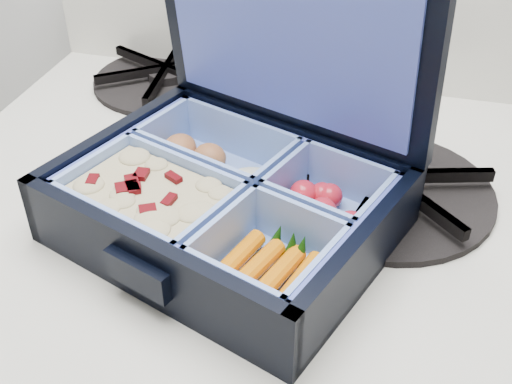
% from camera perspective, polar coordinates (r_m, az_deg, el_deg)
% --- Properties ---
extents(bento_box, '(0.31, 0.27, 0.06)m').
position_cam_1_polar(bento_box, '(0.52, -2.66, -1.06)').
color(bento_box, black).
rests_on(bento_box, stove).
extents(burner_grate, '(0.24, 0.24, 0.03)m').
position_cam_1_polar(burner_grate, '(0.58, 11.47, 0.95)').
color(burner_grate, black).
rests_on(burner_grate, stove).
extents(burner_grate_rear, '(0.23, 0.23, 0.02)m').
position_cam_1_polar(burner_grate_rear, '(0.77, -7.94, 10.27)').
color(burner_grate_rear, black).
rests_on(burner_grate_rear, stove).
extents(fork, '(0.09, 0.20, 0.01)m').
position_cam_1_polar(fork, '(0.64, 9.62, 3.50)').
color(fork, '#AFAFB1').
rests_on(fork, stove).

